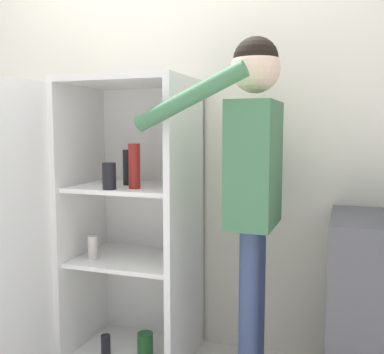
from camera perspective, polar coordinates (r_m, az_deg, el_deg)
The scene contains 3 objects.
wall_back at distance 2.78m, azimuth -1.82°, elevation 5.18°, with size 7.00×0.06×2.55m.
refrigerator at distance 2.55m, azimuth -10.76°, elevation -5.84°, with size 0.83×1.24×1.60m.
person at distance 2.19m, azimuth 7.69°, elevation 1.64°, with size 0.65×0.50×1.75m.
Camera 1 is at (0.99, -1.62, 1.32)m, focal length 42.00 mm.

